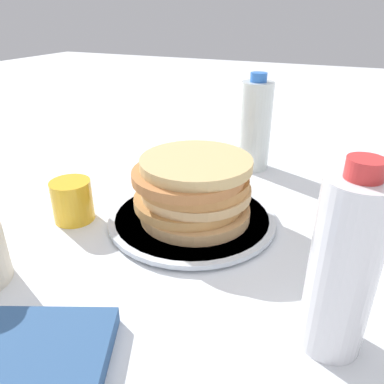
% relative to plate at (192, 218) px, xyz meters
% --- Properties ---
extents(ground_plane, '(4.00, 4.00, 0.00)m').
position_rel_plate_xyz_m(ground_plane, '(-0.01, 0.03, -0.01)').
color(ground_plane, white).
extents(plate, '(0.27, 0.27, 0.01)m').
position_rel_plate_xyz_m(plate, '(0.00, 0.00, 0.00)').
color(plate, silver).
rests_on(plate, ground_plane).
extents(pancake_stack, '(0.19, 0.19, 0.10)m').
position_rel_plate_xyz_m(pancake_stack, '(-0.00, -0.00, 0.05)').
color(pancake_stack, tan).
rests_on(pancake_stack, plate).
extents(juice_glass, '(0.06, 0.06, 0.07)m').
position_rel_plate_xyz_m(juice_glass, '(0.07, -0.18, 0.03)').
color(juice_glass, yellow).
rests_on(juice_glass, ground_plane).
extents(water_bottle_near, '(0.07, 0.07, 0.20)m').
position_rel_plate_xyz_m(water_bottle_near, '(-0.27, 0.03, 0.09)').
color(water_bottle_near, silver).
rests_on(water_bottle_near, ground_plane).
extents(water_bottle_mid, '(0.06, 0.06, 0.21)m').
position_rel_plate_xyz_m(water_bottle_mid, '(0.17, 0.23, 0.09)').
color(water_bottle_mid, white).
rests_on(water_bottle_mid, ground_plane).
extents(napkin, '(0.20, 0.19, 0.02)m').
position_rel_plate_xyz_m(napkin, '(0.33, -0.02, 0.00)').
color(napkin, '#33598C').
rests_on(napkin, ground_plane).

